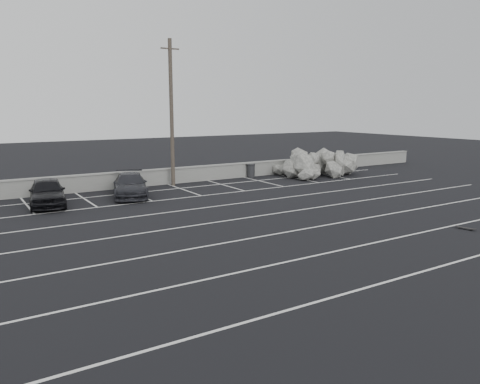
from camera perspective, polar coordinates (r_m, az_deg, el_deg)
ground at (r=19.24m, az=5.09°, el=-5.00°), size 120.00×120.00×0.00m
seawall at (r=31.21m, az=-10.60°, el=1.80°), size 50.00×0.45×1.06m
stall_lines at (r=22.76m, az=-1.79°, el=-2.55°), size 36.00×20.05×0.01m
car_left at (r=26.27m, az=-22.45°, el=0.01°), size 2.36×4.49×1.46m
car_right at (r=27.56m, az=-13.23°, el=0.83°), size 3.16×4.92×1.33m
utility_pole at (r=30.58m, az=-8.35°, el=9.51°), size 1.24×0.25×9.29m
trash_bin at (r=34.29m, az=1.32°, el=2.64°), size 0.77×0.77×0.99m
riprap_pile at (r=35.44m, az=9.78°, el=2.94°), size 6.86×4.52×1.71m
skateboard at (r=21.85m, az=25.80°, el=-3.98°), size 0.30×0.69×0.08m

